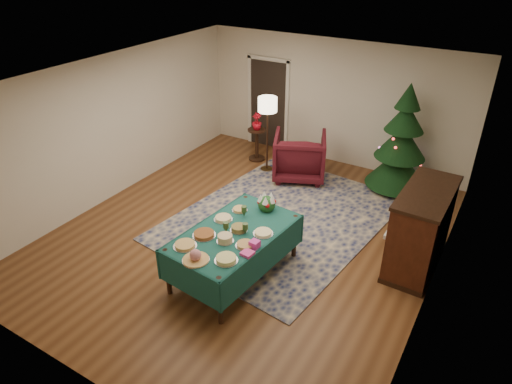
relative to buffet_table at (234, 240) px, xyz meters
The scene contains 26 objects.
room_shell 1.32m from the buffet_table, 110.66° to the left, with size 7.00×7.00×7.00m.
doorway 4.95m from the buffet_table, 113.78° to the left, with size 1.08×0.04×2.16m.
rug 1.85m from the buffet_table, 94.35° to the left, with size 3.20×4.20×0.02m, color #152050.
buffet_table is the anchor object (origin of this frame).
platter_0 0.77m from the buffet_table, 120.89° to the right, with size 0.33×0.33×0.05m.
platter_1 0.85m from the buffet_table, 94.61° to the right, with size 0.36×0.36×0.17m.
platter_2 0.70m from the buffet_table, 65.36° to the right, with size 0.32×0.32×0.06m.
platter_3 0.47m from the buffet_table, 135.85° to the right, with size 0.34×0.34×0.05m.
platter_4 0.33m from the buffet_table, 84.52° to the right, with size 0.24×0.24×0.11m.
platter_5 0.42m from the buffet_table, 32.64° to the right, with size 0.28×0.28×0.04m.
platter_6 0.40m from the buffet_table, 149.43° to the left, with size 0.28×0.28×0.05m.
platter_7 0.20m from the buffet_table, 57.60° to the left, with size 0.25×0.25×0.07m.
platter_8 0.46m from the buffet_table, 23.63° to the left, with size 0.29×0.29×0.04m.
platter_9 0.61m from the buffet_table, 114.26° to the left, with size 0.24×0.24×0.04m.
goblet_0 0.50m from the buffet_table, 102.34° to the left, with size 0.08×0.08×0.18m.
goblet_1 0.31m from the buffet_table, 11.61° to the left, with size 0.08×0.08×0.18m.
goblet_2 0.27m from the buffet_table, 135.92° to the right, with size 0.08×0.08×0.18m.
napkin_stack 0.60m from the buffet_table, 38.39° to the right, with size 0.15×0.15×0.04m, color #ED429E.
gift_box 0.52m from the buffet_table, 20.31° to the right, with size 0.12×0.12×0.10m, color #E740B4.
centerpiece 0.83m from the buffet_table, 82.03° to the left, with size 0.28×0.28×0.32m.
armchair 3.43m from the buffet_table, 99.82° to the left, with size 1.04×0.98×1.07m, color #450E17.
floor_lamp 3.68m from the buffet_table, 111.92° to the left, with size 0.40×0.40×1.64m.
side_table 4.11m from the buffet_table, 116.10° to the left, with size 0.41×0.41×0.73m.
potted_plant 4.11m from the buffet_table, 116.10° to the left, with size 0.21×0.38×0.21m, color red.
christmas_tree 4.16m from the buffet_table, 71.54° to the left, with size 1.54×1.54×2.19m.
piano 2.81m from the buffet_table, 36.01° to the left, with size 0.75×1.53×1.31m.
Camera 1 is at (3.45, -5.55, 4.51)m, focal length 32.00 mm.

